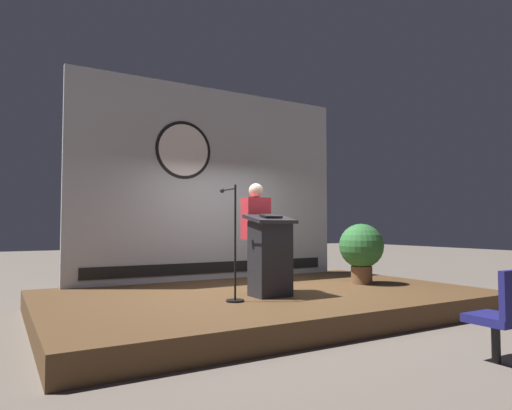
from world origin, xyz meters
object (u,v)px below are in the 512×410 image
object	(u,v)px
podium	(270,256)
speaker_person	(256,236)
potted_plant	(361,248)
audience_chair_left	(503,311)
microphone_stand	(233,259)

from	to	relation	value
podium	speaker_person	xyz separation A→B (m)	(0.04, 0.48, 0.27)
podium	potted_plant	distance (m)	2.12
potted_plant	audience_chair_left	bearing A→B (deg)	-112.16
speaker_person	audience_chair_left	bearing A→B (deg)	-78.30
microphone_stand	audience_chair_left	bearing A→B (deg)	-63.84
potted_plant	audience_chair_left	xyz separation A→B (m)	(-1.34, -3.28, -0.41)
microphone_stand	speaker_person	bearing A→B (deg)	40.15
microphone_stand	potted_plant	size ratio (longest dim) A/B	1.50
potted_plant	audience_chair_left	distance (m)	3.57
podium	microphone_stand	distance (m)	0.64
podium	microphone_stand	bearing A→B (deg)	-171.54
podium	audience_chair_left	distance (m)	3.03
microphone_stand	audience_chair_left	xyz separation A→B (m)	(1.38, -2.82, -0.35)
podium	potted_plant	xyz separation A→B (m)	(2.09, 0.37, 0.04)
speaker_person	microphone_stand	distance (m)	0.94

